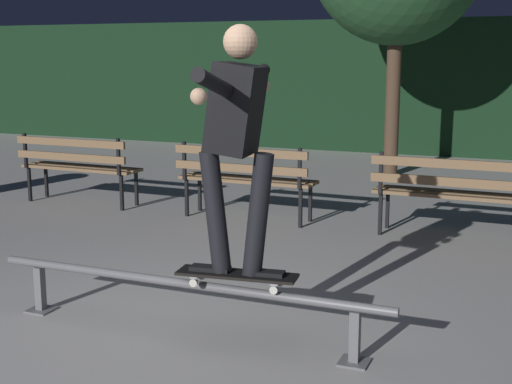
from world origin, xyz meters
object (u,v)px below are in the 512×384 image
(skateboarder, at_px, (237,129))
(park_bench_left_center, at_px, (244,174))
(grind_rail, at_px, (182,291))
(park_bench_leftmost, at_px, (77,162))
(park_bench_right_center, at_px, (452,188))
(skateboard, at_px, (237,275))

(skateboarder, distance_m, park_bench_left_center, 3.62)
(grind_rail, relative_size, park_bench_left_center, 1.79)
(park_bench_leftmost, bearing_deg, skateboarder, -41.74)
(park_bench_right_center, bearing_deg, grind_rail, -112.11)
(park_bench_left_center, relative_size, park_bench_right_center, 1.00)
(skateboarder, height_order, park_bench_left_center, skateboarder)
(park_bench_right_center, bearing_deg, skateboard, -105.82)
(park_bench_leftmost, xyz_separation_m, park_bench_left_center, (2.28, 0.00, 0.00))
(park_bench_right_center, bearing_deg, park_bench_leftmost, 180.00)
(skateboard, height_order, park_bench_left_center, park_bench_left_center)
(skateboarder, bearing_deg, grind_rail, -179.95)
(skateboarder, xyz_separation_m, park_bench_leftmost, (-3.64, 3.25, -0.86))
(park_bench_right_center, bearing_deg, skateboarder, -105.78)
(skateboard, xyz_separation_m, park_bench_leftmost, (-3.64, 3.25, 0.07))
(skateboarder, relative_size, park_bench_right_center, 0.97)
(grind_rail, distance_m, park_bench_right_center, 3.51)
(grind_rail, bearing_deg, park_bench_leftmost, 134.91)
(skateboard, bearing_deg, grind_rail, -180.00)
(grind_rail, relative_size, park_bench_leftmost, 1.79)
(skateboard, height_order, skateboarder, skateboarder)
(skateboard, xyz_separation_m, skateboarder, (0.00, 0.00, 0.94))
(skateboarder, relative_size, park_bench_leftmost, 0.97)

